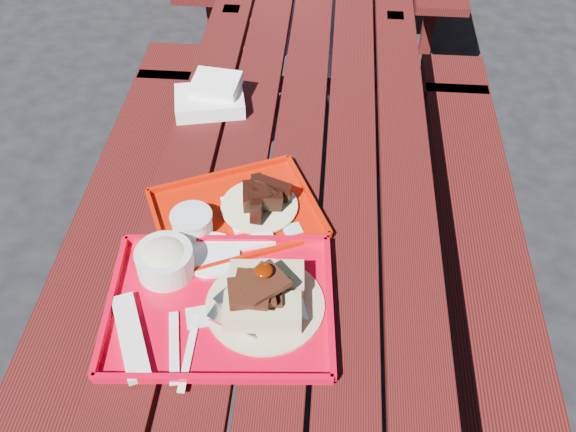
% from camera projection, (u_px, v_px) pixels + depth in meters
% --- Properties ---
extents(ground, '(60.00, 60.00, 0.00)m').
position_uv_depth(ground, '(292.00, 350.00, 2.21)').
color(ground, black).
rests_on(ground, ground).
extents(picnic_table_near, '(1.41, 2.40, 0.75)m').
position_uv_depth(picnic_table_near, '(292.00, 242.00, 1.81)').
color(picnic_table_near, '#44100D').
rests_on(picnic_table_near, ground).
extents(near_tray, '(0.52, 0.43, 0.16)m').
position_uv_depth(near_tray, '(220.00, 290.00, 1.40)').
color(near_tray, red).
rests_on(near_tray, picnic_table_near).
extents(far_tray, '(0.49, 0.44, 0.07)m').
position_uv_depth(far_tray, '(234.00, 214.00, 1.59)').
color(far_tray, '#B11201').
rests_on(far_tray, picnic_table_near).
extents(white_cloth, '(0.23, 0.19, 0.08)m').
position_uv_depth(white_cloth, '(211.00, 97.00, 1.91)').
color(white_cloth, white).
rests_on(white_cloth, picnic_table_near).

